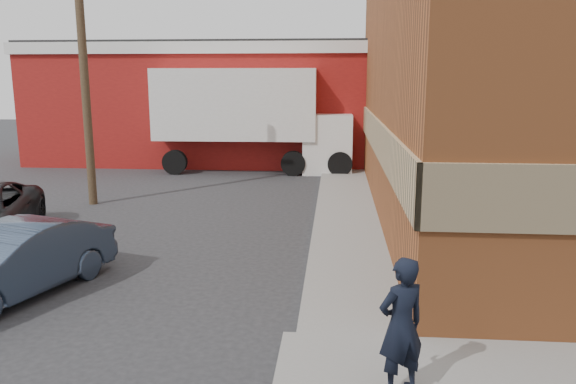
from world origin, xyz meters
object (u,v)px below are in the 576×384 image
(man, at_px, (401,326))
(utility_pole, at_px, (83,53))
(warehouse, at_px, (211,102))
(box_truck, at_px, (257,113))
(sedan, at_px, (13,262))

(man, bearing_deg, utility_pole, -79.20)
(warehouse, height_order, man, warehouse)
(box_truck, bearing_deg, utility_pole, -122.93)
(warehouse, height_order, utility_pole, utility_pole)
(utility_pole, height_order, man, utility_pole)
(sedan, bearing_deg, utility_pole, 121.55)
(warehouse, relative_size, man, 9.27)
(man, xyz_separation_m, box_truck, (-4.24, 17.56, 1.52))
(man, bearing_deg, warehouse, -100.15)
(utility_pole, xyz_separation_m, sedan, (1.89, -7.68, -4.08))
(warehouse, xyz_separation_m, box_truck, (2.85, -3.99, -0.29))
(sedan, distance_m, box_truck, 15.01)
(sedan, xyz_separation_m, box_truck, (2.47, 14.69, 1.85))
(sedan, bearing_deg, man, -5.44)
(man, distance_m, sedan, 7.31)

